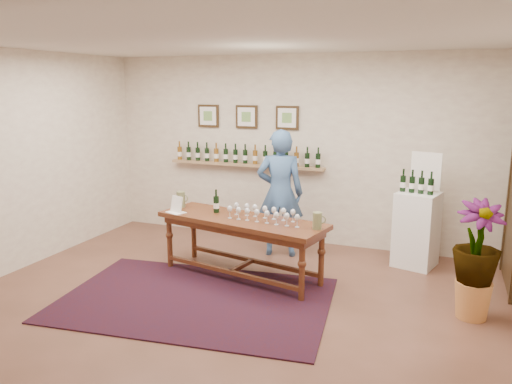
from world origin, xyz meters
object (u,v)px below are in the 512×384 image
(tasting_table, at_px, (241,227))
(person, at_px, (280,193))
(display_pedestal, at_px, (417,229))
(potted_plant, at_px, (476,260))

(tasting_table, xyz_separation_m, person, (0.17, 0.97, 0.24))
(tasting_table, xyz_separation_m, display_pedestal, (1.99, 1.20, -0.15))
(person, bearing_deg, display_pedestal, 173.17)
(potted_plant, bearing_deg, person, 154.82)
(tasting_table, relative_size, display_pedestal, 2.26)
(display_pedestal, relative_size, person, 0.56)
(display_pedestal, height_order, person, person)
(tasting_table, relative_size, person, 1.26)
(person, bearing_deg, tasting_table, 65.79)
(tasting_table, bearing_deg, potted_plant, 7.88)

